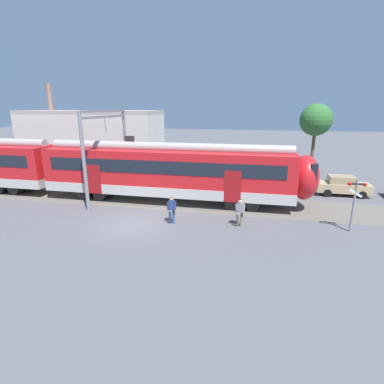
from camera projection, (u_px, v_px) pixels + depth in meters
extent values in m
plane|color=#515156|center=(132.00, 225.00, 17.68)|extent=(160.00, 160.00, 0.00)
cube|color=#605951|center=(38.00, 192.00, 24.54)|extent=(80.00, 4.40, 0.01)
cube|color=#B7B2AD|center=(166.00, 187.00, 22.02)|extent=(18.00, 3.06, 0.70)
cube|color=red|center=(166.00, 166.00, 21.59)|extent=(18.00, 3.00, 2.40)
cube|color=black|center=(159.00, 168.00, 20.12)|extent=(16.56, 0.03, 0.90)
cube|color=maroon|center=(233.00, 187.00, 19.39)|extent=(1.10, 0.04, 2.10)
cube|color=maroon|center=(94.00, 179.00, 21.40)|extent=(1.10, 0.04, 2.10)
cylinder|color=#9C9793|center=(165.00, 147.00, 21.22)|extent=(17.64, 0.70, 0.70)
cube|color=black|center=(130.00, 139.00, 21.62)|extent=(0.70, 0.12, 0.40)
cylinder|color=black|center=(253.00, 200.00, 20.91)|extent=(0.90, 2.40, 0.90)
cylinder|color=black|center=(233.00, 199.00, 21.19)|extent=(0.90, 2.40, 0.90)
cylinder|color=black|center=(106.00, 191.00, 23.17)|extent=(0.90, 2.40, 0.90)
cylinder|color=black|center=(90.00, 190.00, 23.46)|extent=(0.90, 2.40, 0.90)
ellipsoid|color=red|center=(305.00, 177.00, 19.75)|extent=(1.80, 2.85, 2.95)
cube|color=black|center=(311.00, 169.00, 19.52)|extent=(0.40, 2.40, 1.00)
cylinder|color=black|center=(24.00, 186.00, 24.68)|extent=(0.90, 2.40, 0.90)
cylinder|color=black|center=(9.00, 185.00, 24.97)|extent=(0.90, 2.40, 0.90)
cylinder|color=navy|center=(170.00, 217.00, 17.74)|extent=(0.21, 0.37, 0.87)
cylinder|color=navy|center=(174.00, 216.00, 18.01)|extent=(0.21, 0.37, 0.87)
cube|color=navy|center=(172.00, 205.00, 17.68)|extent=(0.40, 0.30, 0.56)
cylinder|color=navy|center=(176.00, 206.00, 17.76)|extent=(0.13, 0.26, 0.52)
cylinder|color=navy|center=(168.00, 206.00, 17.63)|extent=(0.13, 0.26, 0.52)
sphere|color=tan|center=(172.00, 199.00, 17.56)|extent=(0.22, 0.22, 0.22)
sphere|color=black|center=(172.00, 198.00, 17.57)|extent=(0.20, 0.20, 0.20)
cube|color=maroon|center=(172.00, 204.00, 17.85)|extent=(0.30, 0.21, 0.40)
cylinder|color=#6B6051|center=(238.00, 220.00, 17.33)|extent=(0.19, 0.37, 0.87)
cylinder|color=#6B6051|center=(241.00, 219.00, 17.53)|extent=(0.19, 0.37, 0.87)
cube|color=gray|center=(240.00, 208.00, 17.23)|extent=(0.39, 0.28, 0.56)
cylinder|color=gray|center=(244.00, 209.00, 17.25)|extent=(0.12, 0.26, 0.52)
cylinder|color=gray|center=(236.00, 209.00, 17.25)|extent=(0.12, 0.26, 0.52)
sphere|color=beige|center=(240.00, 201.00, 17.11)|extent=(0.22, 0.22, 0.22)
sphere|color=black|center=(240.00, 201.00, 17.12)|extent=(0.20, 0.20, 0.20)
cube|color=maroon|center=(241.00, 206.00, 17.39)|extent=(0.30, 0.19, 0.40)
cube|color=tan|center=(343.00, 187.00, 23.60)|extent=(4.01, 1.65, 0.68)
cube|color=#9D8662|center=(342.00, 179.00, 23.46)|extent=(1.91, 1.45, 0.56)
cube|color=black|center=(355.00, 181.00, 23.28)|extent=(0.12, 1.37, 0.48)
cylinder|color=black|center=(356.00, 190.00, 24.17)|extent=(0.60, 0.20, 0.60)
cylinder|color=black|center=(362.00, 195.00, 22.71)|extent=(0.60, 0.20, 0.60)
cylinder|color=black|center=(323.00, 188.00, 24.67)|extent=(0.60, 0.20, 0.60)
cylinder|color=black|center=(327.00, 193.00, 23.20)|extent=(0.60, 0.20, 0.60)
cylinder|color=gray|center=(84.00, 163.00, 19.33)|extent=(0.24, 0.24, 6.50)
cylinder|color=gray|center=(126.00, 150.00, 25.35)|extent=(0.24, 0.24, 6.50)
cube|color=gray|center=(104.00, 111.00, 21.46)|extent=(0.20, 6.40, 0.16)
cube|color=gray|center=(105.00, 117.00, 21.57)|extent=(0.20, 6.40, 0.16)
cylinder|color=black|center=(105.00, 125.00, 21.74)|extent=(0.03, 0.03, 1.00)
cylinder|color=gray|center=(353.00, 206.00, 16.38)|extent=(0.11, 0.11, 3.00)
cube|color=black|center=(357.00, 184.00, 16.04)|extent=(0.80, 0.10, 0.10)
sphere|color=red|center=(349.00, 184.00, 16.06)|extent=(0.20, 0.20, 0.20)
sphere|color=red|center=(365.00, 185.00, 15.91)|extent=(0.20, 0.20, 0.20)
cube|color=white|center=(356.00, 193.00, 16.15)|extent=(0.72, 0.03, 0.48)
cube|color=beige|center=(92.00, 142.00, 32.77)|extent=(15.15, 5.00, 6.00)
cube|color=#A7A39B|center=(89.00, 112.00, 31.90)|extent=(15.15, 5.00, 0.40)
cylinder|color=#8C6656|center=(50.00, 99.00, 32.44)|extent=(0.50, 0.50, 3.20)
cylinder|color=brown|center=(312.00, 154.00, 30.10)|extent=(0.32, 0.32, 4.45)
sphere|color=#2D662D|center=(316.00, 120.00, 29.19)|extent=(3.10, 3.10, 3.10)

